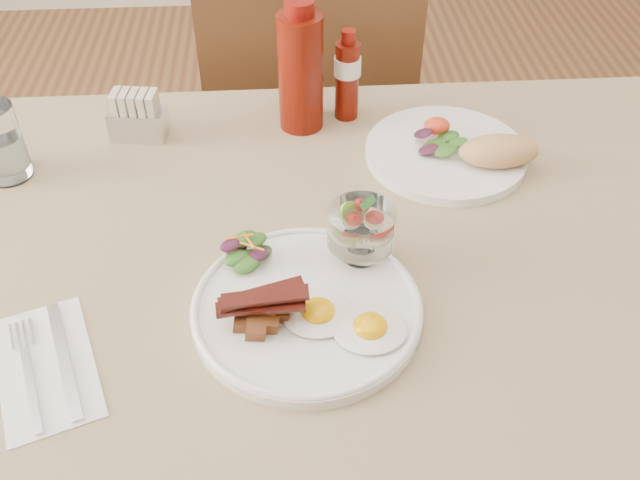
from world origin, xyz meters
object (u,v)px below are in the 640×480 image
second_plate (458,151)px  main_plate (307,309)px  water_glass (1,147)px  fruit_cup (361,228)px  hot_sauce_bottle (347,76)px  table (333,304)px  sugar_caddy (137,117)px  chair_far (309,126)px  ketchup_bottle (301,70)px

second_plate → main_plate: bearing=-129.4°
second_plate → water_glass: (-0.68, 0.01, 0.03)m
fruit_cup → hot_sauce_bottle: (0.02, 0.36, 0.01)m
hot_sauce_bottle → water_glass: hot_sauce_bottle is taller
fruit_cup → hot_sauce_bottle: size_ratio=0.57×
second_plate → table: bearing=-135.0°
main_plate → fruit_cup: bearing=48.1°
sugar_caddy → fruit_cup: bearing=-37.4°
chair_far → sugar_caddy: chair_far is taller
ketchup_bottle → sugar_caddy: size_ratio=2.30×
second_plate → sugar_caddy: (-0.50, 0.10, 0.02)m
main_plate → sugar_caddy: bearing=121.7°
table → water_glass: 0.54m
main_plate → hot_sauce_bottle: 0.45m
fruit_cup → sugar_caddy: fruit_cup is taller
hot_sauce_bottle → sugar_caddy: 0.34m
sugar_caddy → main_plate: bearing=-50.8°
ketchup_bottle → sugar_caddy: ketchup_bottle is taller
table → main_plate: main_plate is taller
chair_far → second_plate: bearing=-65.5°
main_plate → fruit_cup: 0.12m
fruit_cup → hot_sauce_bottle: bearing=87.5°
sugar_caddy → water_glass: (-0.18, -0.09, 0.02)m
table → second_plate: (0.21, 0.21, 0.11)m
ketchup_bottle → water_glass: bearing=-166.2°
chair_far → second_plate: chair_far is taller
sugar_caddy → water_glass: bearing=-145.9°
sugar_caddy → chair_far: bearing=58.6°
main_plate → hot_sauce_bottle: size_ratio=1.83×
ketchup_bottle → hot_sauce_bottle: size_ratio=1.38×
table → second_plate: 0.31m
fruit_cup → water_glass: bearing=155.7°
hot_sauce_bottle → water_glass: 0.54m
chair_far → fruit_cup: bearing=-87.3°
table → second_plate: size_ratio=5.19×
chair_far → water_glass: 0.71m
chair_far → water_glass: bearing=-136.5°
main_plate → fruit_cup: size_ratio=3.21×
second_plate → hot_sauce_bottle: 0.22m
fruit_cup → ketchup_bottle: bearing=100.1°
fruit_cup → ketchup_bottle: (-0.06, 0.34, 0.04)m
fruit_cup → ketchup_bottle: 0.34m
second_plate → ketchup_bottle: 0.28m
main_plate → hot_sauce_bottle: (0.09, 0.44, 0.07)m
chair_far → fruit_cup: 0.74m
sugar_caddy → second_plate: bearing=-3.7°
main_plate → hot_sauce_bottle: hot_sauce_bottle is taller
table → sugar_caddy: 0.44m
table → ketchup_bottle: ketchup_bottle is taller
chair_far → water_glass: size_ratio=7.97×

